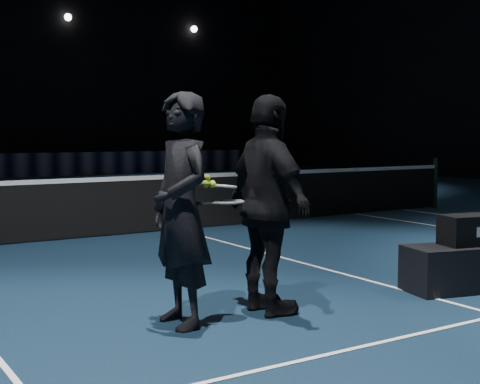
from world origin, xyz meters
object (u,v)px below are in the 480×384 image
object	(u,v)px
racket_bag	(478,229)
player_b	(268,205)
player_bench	(476,266)
racket_upper	(222,186)
tennis_balls	(208,182)
racket_lower	(229,202)
player_a	(181,210)

from	to	relation	value
racket_bag	player_b	distance (m)	2.49
player_bench	player_b	bearing A→B (deg)	-175.69
racket_upper	racket_bag	bearing A→B (deg)	-7.46
player_bench	tennis_balls	distance (m)	3.21
racket_bag	racket_upper	size ratio (longest dim) A/B	1.17
player_bench	player_b	world-z (taller)	player_b
player_bench	racket_lower	bearing A→B (deg)	-175.25
player_b	racket_upper	world-z (taller)	player_b
player_bench	racket_upper	xyz separation A→B (m)	(-2.88, 0.47, 0.95)
player_bench	racket_upper	bearing A→B (deg)	-175.99
player_a	player_b	xyz separation A→B (m)	(0.85, -0.09, 0.00)
player_b	player_a	bearing A→B (deg)	85.52
tennis_balls	racket_lower	bearing A→B (deg)	-7.21
player_bench	racket_bag	bearing A→B (deg)	0.00
player_bench	tennis_balls	xyz separation A→B (m)	(-3.02, 0.45, 0.99)
racket_bag	tennis_balls	bearing A→B (deg)	-175.17
player_bench	racket_bag	world-z (taller)	racket_bag
player_b	tennis_balls	bearing A→B (deg)	85.04
racket_bag	racket_upper	xyz separation A→B (m)	(-2.88, 0.47, 0.55)
player_bench	racket_lower	xyz separation A→B (m)	(-2.83, 0.42, 0.81)
player_b	racket_lower	distance (m)	0.40
racket_lower	tennis_balls	size ratio (longest dim) A/B	5.67
racket_bag	player_a	size ratio (longest dim) A/B	0.40
player_a	racket_lower	size ratio (longest dim) A/B	2.94
racket_upper	tennis_balls	size ratio (longest dim) A/B	5.67
racket_lower	player_a	bearing A→B (deg)	180.00
racket_bag	tennis_balls	world-z (taller)	tennis_balls
player_bench	player_a	world-z (taller)	player_a
racket_bag	player_a	distance (m)	3.33
racket_bag	player_a	bearing A→B (deg)	-174.88
racket_upper	tennis_balls	xyz separation A→B (m)	(-0.15, -0.02, 0.04)
player_bench	racket_bag	xyz separation A→B (m)	(0.00, 0.00, 0.40)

